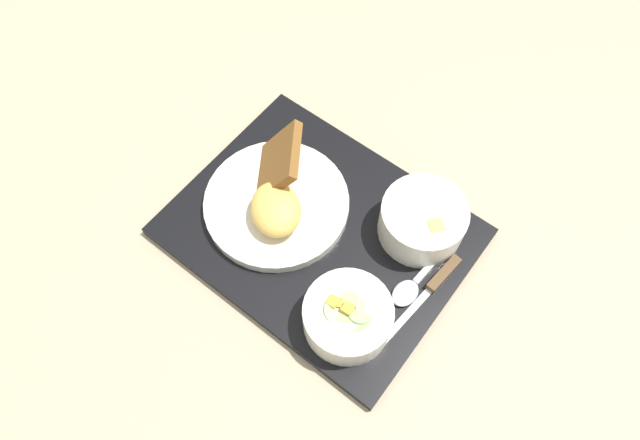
% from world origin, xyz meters
% --- Properties ---
extents(ground_plane, '(4.00, 4.00, 0.00)m').
position_xyz_m(ground_plane, '(0.00, 0.00, 0.00)').
color(ground_plane, tan).
extents(serving_tray, '(0.46, 0.38, 0.02)m').
position_xyz_m(serving_tray, '(0.00, 0.00, 0.01)').
color(serving_tray, black).
rests_on(serving_tray, ground_plane).
extents(bowl_salad, '(0.12, 0.12, 0.06)m').
position_xyz_m(bowl_salad, '(-0.11, 0.10, 0.05)').
color(bowl_salad, silver).
rests_on(bowl_salad, serving_tray).
extents(bowl_soup, '(0.12, 0.12, 0.06)m').
position_xyz_m(bowl_soup, '(-0.13, -0.07, 0.05)').
color(bowl_soup, silver).
rests_on(bowl_soup, serving_tray).
extents(plate_main, '(0.22, 0.22, 0.09)m').
position_xyz_m(plate_main, '(0.08, -0.00, 0.03)').
color(plate_main, silver).
rests_on(plate_main, serving_tray).
extents(knife, '(0.05, 0.19, 0.01)m').
position_xyz_m(knife, '(-0.18, -0.00, 0.02)').
color(knife, silver).
rests_on(knife, serving_tray).
extents(spoon, '(0.05, 0.15, 0.01)m').
position_xyz_m(spoon, '(-0.16, 0.00, 0.02)').
color(spoon, silver).
rests_on(spoon, serving_tray).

